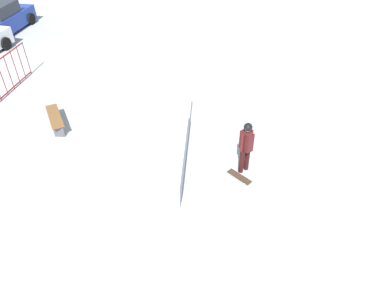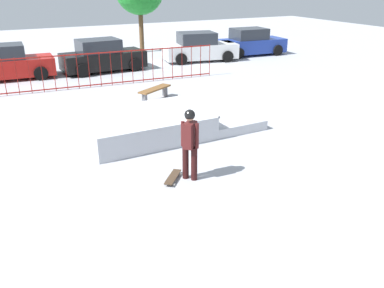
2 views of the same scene
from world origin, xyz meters
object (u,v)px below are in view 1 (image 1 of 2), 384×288
(skateboard, at_px, (239,177))
(parked_car_blue, at_px, (2,19))
(park_bench, at_px, (55,118))
(skater, at_px, (246,144))
(skate_ramp, at_px, (145,146))

(skateboard, distance_m, parked_car_blue, 17.17)
(park_bench, relative_size, parked_car_blue, 0.38)
(skater, bearing_deg, parked_car_blue, -169.90)
(skater, height_order, skateboard, skater)
(skate_ramp, bearing_deg, skateboard, -108.46)
(skateboard, bearing_deg, park_bench, -157.51)
(skateboard, xyz_separation_m, park_bench, (2.15, 6.46, 0.28))
(parked_car_blue, bearing_deg, skater, -125.88)
(parked_car_blue, bearing_deg, skate_ramp, -132.14)
(skater, relative_size, parked_car_blue, 0.41)
(skate_ramp, xyz_separation_m, skater, (-0.51, -3.11, 0.69))
(skate_ramp, distance_m, park_bench, 3.69)
(skater, bearing_deg, skateboard, -58.65)
(park_bench, distance_m, parked_car_blue, 11.14)
(skate_ramp, distance_m, skateboard, 3.13)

